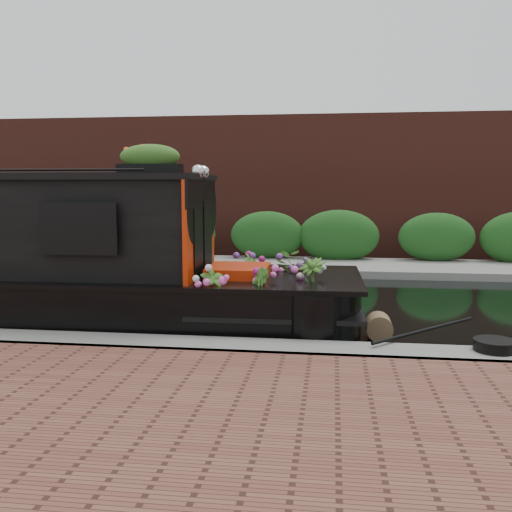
# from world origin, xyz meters

# --- Properties ---
(ground) EXTENTS (80.00, 80.00, 0.00)m
(ground) POSITION_xyz_m (0.00, 0.00, 0.00)
(ground) COLOR black
(ground) RESTS_ON ground
(near_bank_coping) EXTENTS (40.00, 0.60, 0.50)m
(near_bank_coping) POSITION_xyz_m (0.00, -3.30, 0.00)
(near_bank_coping) COLOR slate
(near_bank_coping) RESTS_ON ground
(far_bank_path) EXTENTS (40.00, 2.40, 0.34)m
(far_bank_path) POSITION_xyz_m (0.00, 4.20, 0.00)
(far_bank_path) COLOR gray
(far_bank_path) RESTS_ON ground
(far_hedge) EXTENTS (40.00, 1.10, 2.80)m
(far_hedge) POSITION_xyz_m (0.00, 5.10, 0.00)
(far_hedge) COLOR #1D4D1A
(far_hedge) RESTS_ON ground
(far_brick_wall) EXTENTS (40.00, 1.00, 8.00)m
(far_brick_wall) POSITION_xyz_m (0.00, 7.20, 0.00)
(far_brick_wall) COLOR #59271E
(far_brick_wall) RESTS_ON ground
(rope_fender) EXTENTS (0.34, 0.38, 0.34)m
(rope_fender) POSITION_xyz_m (2.51, -1.94, 0.17)
(rope_fender) COLOR brown
(rope_fender) RESTS_ON ground
(coiled_mooring_rope) EXTENTS (0.45, 0.45, 0.12)m
(coiled_mooring_rope) POSITION_xyz_m (3.64, -3.17, 0.31)
(coiled_mooring_rope) COLOR black
(coiled_mooring_rope) RESTS_ON near_bank_coping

